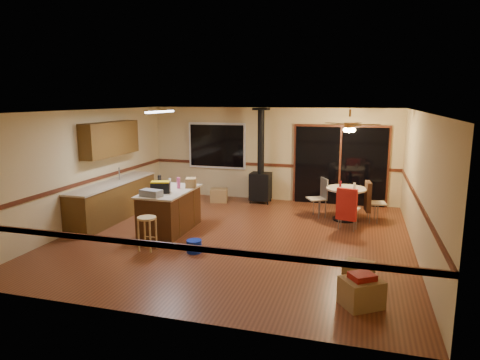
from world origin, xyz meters
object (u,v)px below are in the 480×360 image
at_px(chair_near, 347,204).
at_px(wood_stove, 261,177).
at_px(toolbox_grey, 151,193).
at_px(dining_table, 346,198).
at_px(kitchen_island, 170,210).
at_px(box_under_window, 219,195).
at_px(blue_bucket, 194,246).
at_px(toolbox_black, 161,188).
at_px(box_corner_a, 361,293).
at_px(box_corner_b, 358,273).
at_px(chair_right, 369,197).
at_px(chair_left, 321,193).
at_px(bar_stool, 147,234).

bearing_deg(chair_near, wood_stove, 139.85).
xyz_separation_m(toolbox_grey, dining_table, (3.75, 2.53, -0.43)).
xyz_separation_m(kitchen_island, box_under_window, (0.17, 2.79, -0.27)).
bearing_deg(blue_bucket, toolbox_black, 142.02).
bearing_deg(chair_near, box_corner_a, -84.34).
bearing_deg(box_corner_b, box_under_window, 130.30).
height_order(toolbox_grey, box_corner_b, toolbox_grey).
height_order(toolbox_grey, chair_near, toolbox_grey).
bearing_deg(box_corner_b, chair_right, 87.37).
bearing_deg(box_corner_b, dining_table, 95.55).
distance_m(toolbox_grey, chair_near, 4.16).
bearing_deg(toolbox_grey, chair_left, 40.44).
relative_size(wood_stove, chair_left, 4.62).
relative_size(wood_stove, toolbox_grey, 5.83).
height_order(toolbox_grey, bar_stool, toolbox_grey).
relative_size(toolbox_black, dining_table, 0.42).
bearing_deg(bar_stool, chair_left, 48.48).
relative_size(kitchen_island, chair_left, 3.08).
bearing_deg(chair_left, toolbox_grey, -139.56).
bearing_deg(box_corner_b, chair_left, 104.26).
distance_m(toolbox_grey, bar_stool, 0.92).
xyz_separation_m(toolbox_black, blue_bucket, (1.08, -0.84, -0.89)).
height_order(wood_stove, chair_near, wood_stove).
bearing_deg(box_corner_a, box_corner_b, 93.66).
xyz_separation_m(kitchen_island, dining_table, (3.64, 1.91, 0.08)).
height_order(kitchen_island, box_corner_a, kitchen_island).
height_order(chair_left, box_corner_a, chair_left).
distance_m(chair_left, box_corner_a, 4.63).
bearing_deg(box_under_window, blue_bucket, -77.84).
bearing_deg(box_under_window, kitchen_island, -93.47).
height_order(dining_table, chair_right, chair_right).
bearing_deg(bar_stool, box_under_window, 89.22).
relative_size(toolbox_black, box_under_window, 0.85).
bearing_deg(chair_near, toolbox_grey, -156.54).
bearing_deg(toolbox_grey, wood_stove, 69.07).
relative_size(chair_left, chair_right, 0.78).
xyz_separation_m(wood_stove, box_under_window, (-1.13, -0.26, -0.54)).
relative_size(box_under_window, box_corner_b, 1.06).
distance_m(kitchen_island, blue_bucket, 1.55).
bearing_deg(toolbox_black, box_corner_b, -19.51).
bearing_deg(box_corner_a, dining_table, 95.23).
relative_size(dining_table, box_under_window, 2.04).
bearing_deg(wood_stove, chair_left, -29.82).
relative_size(kitchen_island, box_corner_a, 3.24).
distance_m(kitchen_island, wood_stove, 3.33).
distance_m(kitchen_island, toolbox_black, 0.63).
height_order(wood_stove, box_corner_a, wood_stove).
xyz_separation_m(bar_stool, box_corner_a, (3.93, -1.20, -0.13)).
xyz_separation_m(chair_right, box_under_window, (-3.99, 0.86, -0.41)).
bearing_deg(dining_table, box_corner_a, -84.77).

